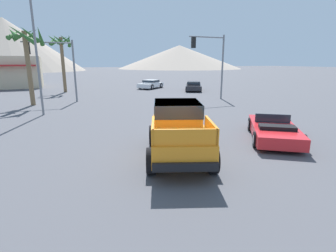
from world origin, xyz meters
TOP-DOWN VIEW (x-y plane):
  - ground_plane at (0.00, 0.00)m, footprint 320.00×320.00m
  - orange_pickup_truck at (-0.12, -0.17)m, footprint 3.49×5.29m
  - red_convertible_car at (4.69, -0.10)m, footprint 4.09×4.70m
  - parked_car_white at (7.29, 24.05)m, footprint 4.21×4.02m
  - parked_car_dark at (11.17, 19.47)m, footprint 3.66×4.82m
  - traffic_light_main at (8.83, 12.14)m, footprint 3.59×0.38m
  - traffic_light_crosswalk at (-4.16, 15.63)m, footprint 3.94×0.38m
  - street_lamp_post at (-5.14, 10.20)m, footprint 0.90×0.24m
  - palm_tree_tall at (-3.27, 23.75)m, footprint 2.76×2.76m
  - palm_tree_short at (-6.01, 14.83)m, footprint 2.63×2.54m
  - storefront_building at (-10.71, 32.53)m, footprint 9.67×6.57m
  - distant_mountain_range at (4.52, 112.89)m, footprint 131.28×66.84m

SIDE VIEW (x-z plane):
  - ground_plane at x=0.00m, z-range 0.00..0.00m
  - red_convertible_car at x=4.69m, z-range -0.11..0.96m
  - parked_car_dark at x=11.17m, z-range 0.02..1.12m
  - parked_car_white at x=7.29m, z-range 0.02..1.13m
  - orange_pickup_truck at x=-0.12m, z-range 0.13..2.05m
  - storefront_building at x=-10.71m, z-range 0.00..4.13m
  - traffic_light_crosswalk at x=-4.16m, z-range 1.07..6.28m
  - traffic_light_main at x=8.83m, z-range 1.14..6.92m
  - palm_tree_short at x=-6.01m, z-range 1.56..7.69m
  - palm_tree_tall at x=-3.27m, z-range 1.65..8.06m
  - street_lamp_post at x=-5.14m, z-range 0.80..9.93m
  - distant_mountain_range at x=4.52m, z-range -1.48..17.50m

